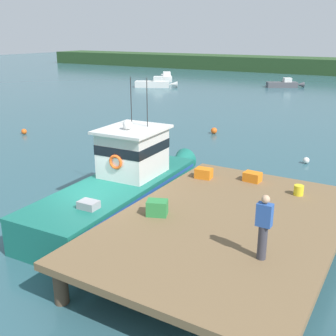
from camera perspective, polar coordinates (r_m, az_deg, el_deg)
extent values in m
plane|color=#2D5660|center=(14.91, -9.42, -7.21)|extent=(200.00, 200.00, 0.00)
cylinder|color=#4C3D2D|center=(10.74, -14.63, -15.38)|extent=(0.36, 0.36, 1.00)
cylinder|color=#4C3D2D|center=(16.81, 5.33, -2.20)|extent=(0.36, 0.36, 1.00)
cube|color=brown|center=(12.16, 8.16, -7.52)|extent=(6.00, 9.00, 0.20)
cube|color=#196B5B|center=(15.08, -7.18, -4.51)|extent=(2.85, 8.10, 1.10)
cone|color=#196B5B|center=(19.03, 1.29, 0.50)|extent=(1.18, 1.85, 1.10)
cube|color=#234C9E|center=(14.92, -7.25, -2.91)|extent=(2.86, 7.94, 0.12)
cube|color=#196B5B|center=(14.86, -7.27, -2.34)|extent=(2.89, 8.10, 0.12)
cube|color=silver|center=(15.54, -4.86, 1.93)|extent=(2.00, 2.28, 1.80)
cube|color=black|center=(15.45, -4.89, 3.05)|extent=(2.02, 2.30, 0.36)
cube|color=silver|center=(15.30, -4.95, 5.34)|extent=(2.25, 2.59, 0.10)
sphere|color=white|center=(15.00, -5.60, 5.97)|extent=(0.36, 0.36, 0.36)
cylinder|color=black|center=(15.72, -5.13, 9.21)|extent=(0.03, 0.03, 1.80)
cylinder|color=black|center=(15.35, -2.91, 9.04)|extent=(0.03, 0.03, 1.80)
cube|color=#939399|center=(12.89, -10.91, -5.25)|extent=(0.62, 0.47, 0.36)
torus|color=orange|center=(13.12, -15.78, -5.77)|extent=(0.58, 0.58, 0.12)
torus|color=#EA5119|center=(14.64, -7.27, 0.81)|extent=(0.54, 0.12, 0.54)
cube|color=orange|center=(15.25, 11.59, -1.20)|extent=(0.63, 0.48, 0.34)
cube|color=orange|center=(15.33, 4.97, -0.72)|extent=(0.64, 0.50, 0.37)
cube|color=#2D8442|center=(12.20, -1.52, -5.53)|extent=(0.72, 0.63, 0.46)
cylinder|color=yellow|center=(14.35, 17.62, -2.94)|extent=(0.32, 0.32, 0.34)
cylinder|color=#383842|center=(10.13, 12.91, -9.99)|extent=(0.22, 0.22, 0.86)
cube|color=#2D56A8|center=(9.82, 13.20, -6.33)|extent=(0.36, 0.22, 0.56)
sphere|color=tan|center=(9.67, 13.37, -4.22)|extent=(0.20, 0.20, 0.20)
cube|color=silver|center=(58.85, -0.22, 12.37)|extent=(3.29, 3.94, 0.72)
cone|color=silver|center=(56.41, -0.03, 12.12)|extent=(1.15, 1.22, 0.72)
cube|color=silver|center=(58.10, -0.17, 12.92)|extent=(1.39, 1.38, 0.54)
cube|color=#4C4C51|center=(52.94, 15.46, 11.05)|extent=(3.66, 2.89, 0.66)
cone|color=#4C4C51|center=(53.62, 17.81, 10.92)|extent=(1.11, 1.03, 0.66)
cube|color=silver|center=(53.06, 16.18, 11.63)|extent=(1.25, 1.26, 0.49)
cube|color=silver|center=(51.29, -2.20, 11.51)|extent=(4.26, 3.01, 0.75)
cone|color=silver|center=(51.08, 0.73, 11.50)|extent=(1.25, 1.13, 0.75)
cube|color=silver|center=(51.14, -1.38, 12.24)|extent=(1.39, 1.40, 0.56)
sphere|color=#EA5B19|center=(28.72, -19.29, 4.79)|extent=(0.35, 0.35, 0.35)
sphere|color=#EA5B19|center=(27.38, 6.37, 5.15)|extent=(0.41, 0.41, 0.41)
sphere|color=silver|center=(22.08, 18.56, 1.00)|extent=(0.33, 0.33, 0.33)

